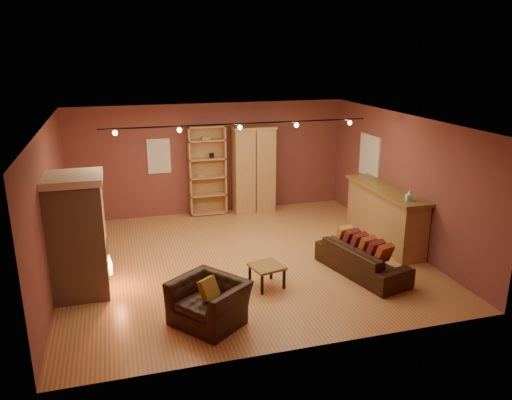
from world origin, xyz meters
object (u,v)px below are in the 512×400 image
object	(u,v)px
fireplace	(78,236)
coffee_table	(267,268)
bar_counter	(385,215)
armchair	(209,295)
bookcase	(207,169)
loveseat	(362,254)
armoire	(253,169)

from	to	relation	value
fireplace	coffee_table	distance (m)	3.29
bar_counter	armchair	distance (m)	4.88
fireplace	coffee_table	world-z (taller)	fireplace
bar_counter	coffee_table	xyz separation A→B (m)	(-3.10, -1.34, -0.27)
armchair	coffee_table	world-z (taller)	armchair
bookcase	coffee_table	xyz separation A→B (m)	(0.24, -4.39, -0.81)
fireplace	armchair	world-z (taller)	fireplace
bar_counter	loveseat	bearing A→B (deg)	-132.60
bar_counter	armchair	size ratio (longest dim) A/B	2.04
bar_counter	armchair	world-z (taller)	bar_counter
fireplace	coffee_table	bearing A→B (deg)	-11.78
armchair	loveseat	bearing A→B (deg)	69.06
fireplace	armchair	bearing A→B (deg)	-39.43
armoire	armchair	xyz separation A→B (m)	(-2.15, -5.15, -0.66)
fireplace	bookcase	distance (m)	4.73
armoire	fireplace	bearing A→B (deg)	-138.85
fireplace	bar_counter	bearing A→B (deg)	6.24
armoire	bar_counter	world-z (taller)	armoire
bar_counter	loveseat	xyz separation A→B (m)	(-1.22, -1.32, -0.22)
armoire	bar_counter	bearing A→B (deg)	-53.17
bookcase	coffee_table	bearing A→B (deg)	-86.88
armoire	armchair	size ratio (longest dim) A/B	1.77
loveseat	coffee_table	bearing A→B (deg)	76.32
armoire	bar_counter	size ratio (longest dim) A/B	0.87
armchair	coffee_table	xyz separation A→B (m)	(1.22, 0.93, -0.12)
armoire	coffee_table	distance (m)	4.39
coffee_table	bookcase	bearing A→B (deg)	93.12
fireplace	armoire	bearing A→B (deg)	41.15
coffee_table	loveseat	bearing A→B (deg)	0.52
armchair	bar_counter	bearing A→B (deg)	79.82
bookcase	coffee_table	size ratio (longest dim) A/B	3.53
bookcase	armchair	distance (m)	5.45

